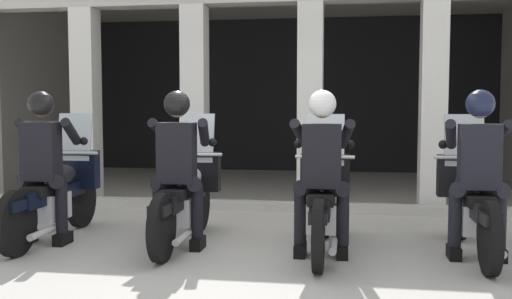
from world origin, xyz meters
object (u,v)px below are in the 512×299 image
at_px(police_officer_far_left, 43,154).
at_px(motorcycle_center_right, 323,200).
at_px(motorcycle_far_left, 57,192).
at_px(police_officer_center_right, 322,159).
at_px(police_officer_center_left, 178,156).
at_px(motorcycle_far_right, 471,202).
at_px(motorcycle_center_left, 186,195).
at_px(police_officer_far_right, 478,160).

height_order(police_officer_far_left, motorcycle_center_right, police_officer_far_left).
relative_size(motorcycle_far_left, motorcycle_center_right, 1.00).
bearing_deg(motorcycle_far_left, police_officer_center_right, -3.49).
height_order(police_officer_far_left, police_officer_center_left, same).
xyz_separation_m(police_officer_center_left, motorcycle_center_right, (1.44, 0.18, -0.44)).
bearing_deg(motorcycle_center_right, motorcycle_far_right, 7.94).
relative_size(police_officer_center_left, motorcycle_far_right, 0.78).
height_order(motorcycle_center_left, motorcycle_center_right, same).
relative_size(motorcycle_far_left, police_officer_center_left, 1.29).
relative_size(motorcycle_far_left, police_officer_far_right, 1.29).
height_order(police_officer_far_left, police_officer_far_right, same).
distance_m(motorcycle_far_right, police_officer_far_right, 0.52).
xyz_separation_m(police_officer_far_left, police_officer_far_right, (4.31, 0.03, 0.00)).
xyz_separation_m(motorcycle_center_left, police_officer_center_right, (1.43, -0.39, 0.44)).
distance_m(police_officer_far_left, motorcycle_center_left, 1.53).
bearing_deg(motorcycle_far_left, motorcycle_center_right, 2.12).
height_order(police_officer_far_left, police_officer_center_right, same).
bearing_deg(motorcycle_far_left, motorcycle_far_right, 4.46).
distance_m(police_officer_center_left, motorcycle_far_right, 2.92).
distance_m(motorcycle_center_right, police_officer_center_right, 0.52).
bearing_deg(motorcycle_far_right, motorcycle_center_left, -170.86).
distance_m(police_officer_center_right, police_officer_far_right, 1.44).
bearing_deg(motorcycle_center_left, motorcycle_far_right, 8.10).
xyz_separation_m(police_officer_center_left, motorcycle_far_right, (2.87, 0.30, -0.44)).
distance_m(police_officer_far_left, police_officer_center_left, 1.44).
relative_size(motorcycle_far_right, police_officer_far_right, 1.29).
bearing_deg(police_officer_far_right, police_officer_far_left, -170.83).
height_order(motorcycle_far_left, motorcycle_far_right, same).
xyz_separation_m(police_officer_center_left, police_officer_center_right, (1.44, -0.11, 0.00)).
bearing_deg(police_officer_far_right, police_officer_center_left, -170.86).
relative_size(motorcycle_center_left, police_officer_far_right, 1.29).
bearing_deg(police_officer_center_right, motorcycle_center_left, 167.61).
relative_size(police_officer_center_right, motorcycle_far_right, 0.78).
xyz_separation_m(motorcycle_center_left, police_officer_center_left, (-0.00, -0.28, 0.44)).
bearing_deg(police_officer_far_right, motorcycle_far_left, -174.59).
xyz_separation_m(motorcycle_center_right, motorcycle_far_right, (1.44, 0.13, 0.00)).
xyz_separation_m(police_officer_far_left, motorcycle_center_right, (2.87, 0.19, -0.44)).
height_order(motorcycle_far_left, police_officer_far_right, police_officer_far_right).
height_order(police_officer_far_left, motorcycle_center_left, police_officer_far_left).
bearing_deg(police_officer_far_left, police_officer_center_right, 2.12).
bearing_deg(motorcycle_far_right, police_officer_far_right, -81.51).
bearing_deg(police_officer_far_right, motorcycle_far_right, 98.49).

